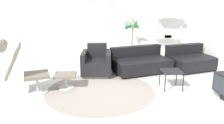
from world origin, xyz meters
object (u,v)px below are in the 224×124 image
(ottoman, at_px, (66,77))
(couch_second, at_px, (190,61))
(potted_plant, at_px, (132,41))
(shelf_unit, at_px, (168,26))
(couch_low, at_px, (140,63))
(side_table, at_px, (172,73))
(armchair_red, at_px, (97,63))
(lounge_chair, at_px, (19,63))

(ottoman, xyz_separation_m, couch_second, (3.48, 1.22, -0.01))
(couch_second, relative_size, potted_plant, 0.98)
(shelf_unit, bearing_deg, couch_low, -125.64)
(ottoman, relative_size, side_table, 1.07)
(ottoman, height_order, couch_low, couch_low)
(couch_second, distance_m, potted_plant, 2.11)
(couch_low, distance_m, potted_plant, 1.62)
(ottoman, distance_m, couch_low, 2.24)
(armchair_red, distance_m, couch_second, 2.77)
(lounge_chair, height_order, couch_low, lounge_chair)
(ottoman, xyz_separation_m, potted_plant, (1.97, 2.66, 0.35))
(couch_low, bearing_deg, potted_plant, -106.00)
(armchair_red, bearing_deg, potted_plant, -121.49)
(couch_second, height_order, potted_plant, potted_plant)
(armchair_red, height_order, couch_low, armchair_red)
(couch_second, xyz_separation_m, shelf_unit, (-0.11, 1.83, 0.80))
(side_table, relative_size, potted_plant, 0.30)
(couch_low, height_order, couch_second, same)
(ottoman, xyz_separation_m, shelf_unit, (3.37, 3.05, 0.79))
(potted_plant, bearing_deg, couch_second, -43.75)
(armchair_red, distance_m, side_table, 2.04)
(ottoman, bearing_deg, potted_plant, 53.47)
(couch_low, distance_m, couch_second, 1.52)
(lounge_chair, bearing_deg, armchair_red, 109.94)
(couch_second, relative_size, side_table, 3.23)
(lounge_chair, distance_m, couch_low, 3.20)
(couch_low, height_order, shelf_unit, shelf_unit)
(armchair_red, relative_size, shelf_unit, 0.52)
(armchair_red, xyz_separation_m, potted_plant, (1.25, 1.72, 0.30))
(couch_second, distance_m, side_table, 1.79)
(ottoman, distance_m, side_table, 2.42)
(lounge_chair, bearing_deg, couch_low, 98.52)
(couch_second, relative_size, shelf_unit, 0.87)
(couch_low, bearing_deg, armchair_red, -9.03)
(couch_low, xyz_separation_m, couch_second, (1.52, 0.14, -0.00))
(couch_second, xyz_separation_m, side_table, (-1.07, -1.43, 0.13))
(couch_second, bearing_deg, ottoman, 3.74)
(couch_low, xyz_separation_m, shelf_unit, (1.41, 1.97, 0.80))
(armchair_red, height_order, side_table, armchair_red)
(armchair_red, xyz_separation_m, shelf_unit, (2.65, 2.11, 0.74))
(armchair_red, distance_m, potted_plant, 2.15)
(ottoman, height_order, shelf_unit, shelf_unit)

